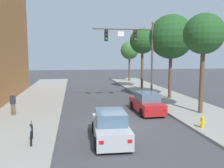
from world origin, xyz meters
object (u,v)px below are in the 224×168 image
bicycle_leaning (32,134)px  street_tree_farthest (130,51)px  fire_hydrant (202,122)px  street_tree_third (142,41)px  traffic_signal_mast (136,47)px  street_tree_second (171,37)px  car_following_silver (110,127)px  car_lead_red (147,103)px  street_tree_nearest (204,35)px  pedestrian_sidewalk_left_walker (13,103)px

bicycle_leaning → street_tree_farthest: 30.23m
fire_hydrant → street_tree_third: 18.10m
traffic_signal_mast → street_tree_second: 3.86m
car_following_silver → street_tree_farthest: (7.70, 27.46, 4.56)m
street_tree_second → car_lead_red: bearing=-129.1°
street_tree_nearest → pedestrian_sidewalk_left_walker: bearing=173.6°
pedestrian_sidewalk_left_walker → street_tree_nearest: (13.83, -1.55, 4.92)m
pedestrian_sidewalk_left_walker → street_tree_third: bearing=42.3°
car_lead_red → bicycle_leaning: 9.58m
car_lead_red → fire_hydrant: (1.94, -4.83, -0.22)m
street_tree_nearest → street_tree_second: 6.35m
bicycle_leaning → street_tree_nearest: bearing=19.9°
car_following_silver → street_tree_farthest: size_ratio=0.64×
bicycle_leaning → street_tree_farthest: size_ratio=0.26×
pedestrian_sidewalk_left_walker → street_tree_third: (13.31, 12.09, 5.24)m
fire_hydrant → street_tree_second: size_ratio=0.09×
car_following_silver → fire_hydrant: car_following_silver is taller
traffic_signal_mast → fire_hydrant: 10.66m
car_following_silver → street_tree_nearest: 10.15m
car_following_silver → pedestrian_sidewalk_left_walker: size_ratio=2.62×
street_tree_nearest → car_lead_red: bearing=160.2°
traffic_signal_mast → street_tree_third: street_tree_third is taller
bicycle_leaning → street_tree_farthest: street_tree_farthest is taller
street_tree_farthest → street_tree_nearest: bearing=-90.3°
street_tree_third → street_tree_second: bearing=-84.1°
fire_hydrant → street_tree_second: 11.57m
traffic_signal_mast → street_tree_third: bearing=69.0°
traffic_signal_mast → bicycle_leaning: traffic_signal_mast is taller
street_tree_nearest → street_tree_third: street_tree_third is taller
car_lead_red → street_tree_second: 8.49m
car_following_silver → street_tree_nearest: size_ratio=0.58×
pedestrian_sidewalk_left_walker → car_following_silver: bearing=-42.7°
street_tree_third → bicycle_leaning: bearing=-121.8°
car_lead_red → street_tree_farthest: bearing=79.9°
street_tree_second → pedestrian_sidewalk_left_walker: bearing=-161.2°
pedestrian_sidewalk_left_walker → street_tree_second: 15.75m
street_tree_nearest → street_tree_third: (-0.52, 13.64, 0.32)m
car_following_silver → street_tree_third: bearing=68.4°
pedestrian_sidewalk_left_walker → bicycle_leaning: bearing=-68.9°
car_following_silver → street_tree_third: (7.07, 17.84, 5.58)m
bicycle_leaning → street_tree_second: size_ratio=0.21×
pedestrian_sidewalk_left_walker → street_tree_farthest: bearing=57.3°
street_tree_second → street_tree_farthest: street_tree_second is taller
car_lead_red → car_following_silver: size_ratio=0.99×
car_following_silver → pedestrian_sidewalk_left_walker: (-6.23, 5.75, 0.34)m
pedestrian_sidewalk_left_walker → bicycle_leaning: pedestrian_sidewalk_left_walker is taller
car_following_silver → street_tree_nearest: street_tree_nearest is taller
street_tree_nearest → street_tree_third: bearing=92.2°
car_lead_red → street_tree_third: (3.29, 12.27, 5.58)m
street_tree_second → street_tree_third: street_tree_second is taller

